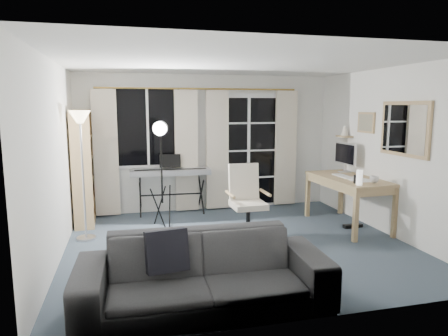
# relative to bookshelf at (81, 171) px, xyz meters

# --- Properties ---
(floor) EXTENTS (4.50, 4.00, 0.02)m
(floor) POSITION_rel_bookshelf_xyz_m (2.12, -1.55, -0.86)
(floor) COLOR #3B4957
(floor) RESTS_ON ground
(window) EXTENTS (1.20, 0.08, 1.40)m
(window) POSITION_rel_bookshelf_xyz_m (1.07, 0.43, 0.65)
(window) COLOR white
(window) RESTS_ON floor
(french_door) EXTENTS (1.32, 0.09, 2.11)m
(french_door) POSITION_rel_bookshelf_xyz_m (2.87, 0.43, 0.17)
(french_door) COLOR white
(french_door) RESTS_ON floor
(curtains) EXTENTS (3.60, 0.07, 2.13)m
(curtains) POSITION_rel_bookshelf_xyz_m (1.98, 0.33, 0.24)
(curtains) COLOR gold
(curtains) RESTS_ON floor
(bookshelf) EXTENTS (0.32, 0.85, 1.80)m
(bookshelf) POSITION_rel_bookshelf_xyz_m (0.00, 0.00, 0.00)
(bookshelf) COLOR tan
(bookshelf) RESTS_ON floor
(torchiere_lamp) EXTENTS (0.38, 0.38, 1.80)m
(torchiere_lamp) POSITION_rel_bookshelf_xyz_m (0.11, -0.81, 0.59)
(torchiere_lamp) COLOR #B2B2B7
(torchiere_lamp) RESTS_ON floor
(keyboard_piano) EXTENTS (1.36, 0.69, 0.97)m
(keyboard_piano) POSITION_rel_bookshelf_xyz_m (1.42, 0.15, -0.12)
(keyboard_piano) COLOR black
(keyboard_piano) RESTS_ON floor
(studio_light) EXTENTS (0.34, 0.35, 1.67)m
(studio_light) POSITION_rel_bookshelf_xyz_m (1.20, -0.52, 0.49)
(studio_light) COLOR black
(studio_light) RESTS_ON floor
(office_chair) EXTENTS (0.69, 0.73, 1.05)m
(office_chair) POSITION_rel_bookshelf_xyz_m (2.32, -1.24, -0.24)
(office_chair) COLOR black
(office_chair) RESTS_ON floor
(desk) EXTENTS (0.78, 1.47, 0.77)m
(desk) POSITION_rel_bookshelf_xyz_m (4.00, -1.14, -0.18)
(desk) COLOR tan
(desk) RESTS_ON floor
(monitor) EXTENTS (0.19, 0.56, 0.48)m
(monitor) POSITION_rel_bookshelf_xyz_m (4.20, -0.69, 0.21)
(monitor) COLOR silver
(monitor) RESTS_ON desk
(desk_clutter) EXTENTS (0.44, 0.89, 0.98)m
(desk_clutter) POSITION_rel_bookshelf_xyz_m (3.94, -1.38, -0.25)
(desk_clutter) COLOR white
(desk_clutter) RESTS_ON desk
(mug) EXTENTS (0.13, 0.11, 0.13)m
(mug) POSITION_rel_bookshelf_xyz_m (4.10, -1.64, -0.02)
(mug) COLOR silver
(mug) RESTS_ON desk
(wall_mirror) EXTENTS (0.04, 0.94, 0.74)m
(wall_mirror) POSITION_rel_bookshelf_xyz_m (4.34, -1.90, 0.70)
(wall_mirror) COLOR tan
(wall_mirror) RESTS_ON floor
(framed_print) EXTENTS (0.03, 0.42, 0.32)m
(framed_print) POSITION_rel_bookshelf_xyz_m (4.35, -1.00, 0.75)
(framed_print) COLOR tan
(framed_print) RESTS_ON floor
(wall_shelf) EXTENTS (0.16, 0.30, 0.18)m
(wall_shelf) POSITION_rel_bookshelf_xyz_m (4.28, -0.50, 0.55)
(wall_shelf) COLOR tan
(wall_shelf) RESTS_ON floor
(sofa) EXTENTS (2.32, 0.75, 0.90)m
(sofa) POSITION_rel_bookshelf_xyz_m (1.34, -3.10, -0.40)
(sofa) COLOR #2A2A2C
(sofa) RESTS_ON floor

